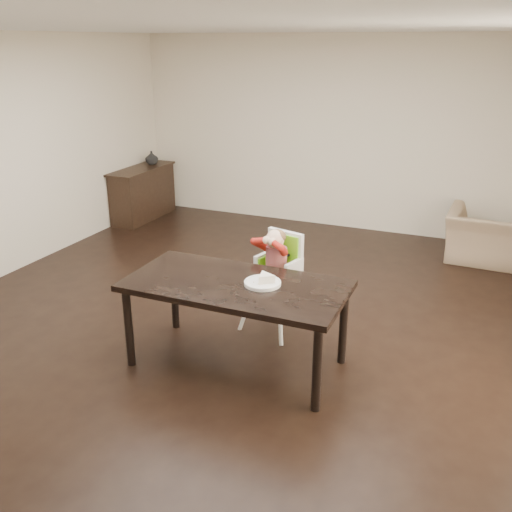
{
  "coord_description": "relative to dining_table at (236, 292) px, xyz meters",
  "views": [
    {
      "loc": [
        2.17,
        -4.47,
        2.59
      ],
      "look_at": [
        0.3,
        -0.1,
        0.79
      ],
      "focal_mm": 40.0,
      "sensor_mm": 36.0,
      "label": 1
    }
  ],
  "objects": [
    {
      "name": "ground",
      "position": [
        -0.35,
        0.62,
        -0.67
      ],
      "size": [
        7.0,
        7.0,
        0.0
      ],
      "primitive_type": "plane",
      "color": "black",
      "rests_on": "ground"
    },
    {
      "name": "room_walls",
      "position": [
        -0.35,
        0.62,
        1.18
      ],
      "size": [
        6.02,
        7.02,
        2.71
      ],
      "color": "beige",
      "rests_on": "ground"
    },
    {
      "name": "dining_table",
      "position": [
        0.0,
        0.0,
        0.0
      ],
      "size": [
        1.8,
        0.9,
        0.75
      ],
      "color": "black",
      "rests_on": "ground"
    },
    {
      "name": "high_chair",
      "position": [
        0.07,
        0.75,
        0.03
      ],
      "size": [
        0.51,
        0.51,
        0.99
      ],
      "rotation": [
        0.0,
        0.0,
        -0.26
      ],
      "color": "white",
      "rests_on": "ground"
    },
    {
      "name": "plate",
      "position": [
        0.22,
        0.06,
        0.11
      ],
      "size": [
        0.36,
        0.36,
        0.09
      ],
      "rotation": [
        0.0,
        0.0,
        0.23
      ],
      "color": "white",
      "rests_on": "dining_table"
    },
    {
      "name": "armchair",
      "position": [
        1.85,
        3.42,
        -0.24
      ],
      "size": [
        1.01,
        0.68,
        0.86
      ],
      "primitive_type": "imported",
      "rotation": [
        0.0,
        0.0,
        3.1
      ],
      "color": "#9B8163",
      "rests_on": "ground"
    },
    {
      "name": "sideboard",
      "position": [
        -3.13,
        3.32,
        -0.27
      ],
      "size": [
        0.44,
        1.26,
        0.79
      ],
      "color": "black",
      "rests_on": "ground"
    },
    {
      "name": "vase",
      "position": [
        -3.13,
        3.62,
        0.22
      ],
      "size": [
        0.24,
        0.25,
        0.2
      ],
      "primitive_type": "imported",
      "rotation": [
        0.0,
        0.0,
        -0.26
      ],
      "color": "#99999E",
      "rests_on": "sideboard"
    }
  ]
}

